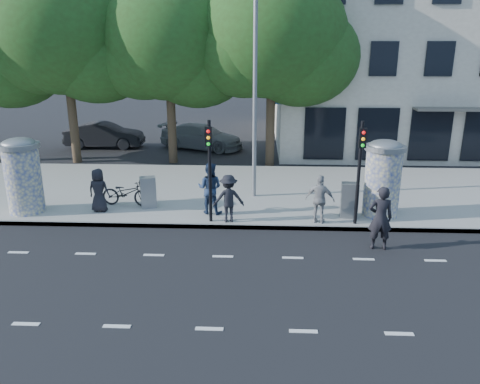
{
  "coord_description": "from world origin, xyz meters",
  "views": [
    {
      "loc": [
        1.05,
        -10.8,
        5.76
      ],
      "look_at": [
        0.4,
        3.5,
        1.29
      ],
      "focal_mm": 35.0,
      "sensor_mm": 36.0,
      "label": 1
    }
  ],
  "objects_px": {
    "car_right": "(202,137)",
    "ped_c": "(210,188)",
    "traffic_pole_far": "(360,163)",
    "ped_d": "(229,198)",
    "man_road": "(380,218)",
    "ad_column_right": "(383,177)",
    "car_mid": "(105,135)",
    "cabinet_right": "(349,200)",
    "traffic_pole_near": "(210,161)",
    "street_lamp": "(255,74)",
    "bicycle": "(126,193)",
    "ped_a": "(99,190)",
    "cabinet_left": "(148,192)",
    "ad_column_left": "(23,174)",
    "ped_e": "(320,199)"
  },
  "relations": [
    {
      "from": "cabinet_left",
      "to": "ped_d",
      "type": "bearing_deg",
      "value": -41.61
    },
    {
      "from": "ped_a",
      "to": "cabinet_left",
      "type": "bearing_deg",
      "value": -155.82
    },
    {
      "from": "traffic_pole_far",
      "to": "ped_d",
      "type": "height_order",
      "value": "traffic_pole_far"
    },
    {
      "from": "ad_column_right",
      "to": "cabinet_right",
      "type": "bearing_deg",
      "value": -167.46
    },
    {
      "from": "ped_d",
      "to": "bicycle",
      "type": "relative_size",
      "value": 0.88
    },
    {
      "from": "cabinet_left",
      "to": "man_road",
      "type": "bearing_deg",
      "value": -39.5
    },
    {
      "from": "man_road",
      "to": "ad_column_right",
      "type": "bearing_deg",
      "value": -101.9
    },
    {
      "from": "car_mid",
      "to": "car_right",
      "type": "height_order",
      "value": "car_mid"
    },
    {
      "from": "ad_column_left",
      "to": "ped_c",
      "type": "distance_m",
      "value": 6.51
    },
    {
      "from": "traffic_pole_far",
      "to": "ped_e",
      "type": "bearing_deg",
      "value": 176.9
    },
    {
      "from": "ad_column_left",
      "to": "traffic_pole_far",
      "type": "distance_m",
      "value": 11.44
    },
    {
      "from": "ped_d",
      "to": "ped_e",
      "type": "height_order",
      "value": "ped_e"
    },
    {
      "from": "ped_d",
      "to": "cabinet_right",
      "type": "xyz_separation_m",
      "value": [
        4.09,
        0.6,
        -0.2
      ]
    },
    {
      "from": "ad_column_right",
      "to": "man_road",
      "type": "xyz_separation_m",
      "value": [
        -0.63,
        -2.51,
        -0.57
      ]
    },
    {
      "from": "street_lamp",
      "to": "ped_c",
      "type": "height_order",
      "value": "street_lamp"
    },
    {
      "from": "traffic_pole_near",
      "to": "bicycle",
      "type": "height_order",
      "value": "traffic_pole_near"
    },
    {
      "from": "traffic_pole_far",
      "to": "street_lamp",
      "type": "xyz_separation_m",
      "value": [
        -3.4,
        2.84,
        2.56
      ]
    },
    {
      "from": "ad_column_left",
      "to": "ped_e",
      "type": "bearing_deg",
      "value": -3.6
    },
    {
      "from": "street_lamp",
      "to": "traffic_pole_near",
      "type": "bearing_deg",
      "value": -116.23
    },
    {
      "from": "ad_column_left",
      "to": "traffic_pole_far",
      "type": "height_order",
      "value": "traffic_pole_far"
    },
    {
      "from": "bicycle",
      "to": "cabinet_left",
      "type": "xyz_separation_m",
      "value": [
        0.86,
        -0.17,
        0.08
      ]
    },
    {
      "from": "ped_a",
      "to": "cabinet_right",
      "type": "bearing_deg",
      "value": -174.02
    },
    {
      "from": "ped_e",
      "to": "car_mid",
      "type": "bearing_deg",
      "value": -29.27
    },
    {
      "from": "traffic_pole_far",
      "to": "car_right",
      "type": "relative_size",
      "value": 0.69
    },
    {
      "from": "bicycle",
      "to": "ped_c",
      "type": "bearing_deg",
      "value": -96.02
    },
    {
      "from": "ped_c",
      "to": "man_road",
      "type": "relative_size",
      "value": 0.94
    },
    {
      "from": "ad_column_right",
      "to": "ped_c",
      "type": "bearing_deg",
      "value": -179.61
    },
    {
      "from": "traffic_pole_near",
      "to": "ped_a",
      "type": "distance_m",
      "value": 4.33
    },
    {
      "from": "ped_d",
      "to": "cabinet_right",
      "type": "height_order",
      "value": "ped_d"
    },
    {
      "from": "ped_c",
      "to": "cabinet_right",
      "type": "bearing_deg",
      "value": -170.97
    },
    {
      "from": "traffic_pole_far",
      "to": "street_lamp",
      "type": "relative_size",
      "value": 0.42
    },
    {
      "from": "bicycle",
      "to": "car_right",
      "type": "relative_size",
      "value": 0.37
    },
    {
      "from": "traffic_pole_far",
      "to": "bicycle",
      "type": "bearing_deg",
      "value": 169.23
    },
    {
      "from": "traffic_pole_far",
      "to": "ped_a",
      "type": "distance_m",
      "value": 8.98
    },
    {
      "from": "cabinet_left",
      "to": "cabinet_right",
      "type": "bearing_deg",
      "value": -23.77
    },
    {
      "from": "traffic_pole_near",
      "to": "ped_e",
      "type": "distance_m",
      "value": 3.83
    },
    {
      "from": "ped_d",
      "to": "ped_a",
      "type": "bearing_deg",
      "value": -19.63
    },
    {
      "from": "bicycle",
      "to": "car_right",
      "type": "bearing_deg",
      "value": -1.64
    },
    {
      "from": "cabinet_right",
      "to": "cabinet_left",
      "type": "bearing_deg",
      "value": -179.28
    },
    {
      "from": "car_right",
      "to": "ped_c",
      "type": "bearing_deg",
      "value": -150.43
    },
    {
      "from": "traffic_pole_near",
      "to": "ped_c",
      "type": "distance_m",
      "value": 1.46
    },
    {
      "from": "ped_e",
      "to": "car_right",
      "type": "height_order",
      "value": "ped_e"
    },
    {
      "from": "traffic_pole_near",
      "to": "car_right",
      "type": "bearing_deg",
      "value": 98.45
    },
    {
      "from": "ad_column_right",
      "to": "ped_e",
      "type": "relative_size",
      "value": 1.62
    },
    {
      "from": "traffic_pole_near",
      "to": "cabinet_right",
      "type": "bearing_deg",
      "value": 8.01
    },
    {
      "from": "ad_column_right",
      "to": "traffic_pole_near",
      "type": "height_order",
      "value": "traffic_pole_near"
    },
    {
      "from": "traffic_pole_near",
      "to": "ad_column_left",
      "type": "bearing_deg",
      "value": 173.89
    },
    {
      "from": "cabinet_left",
      "to": "ped_e",
      "type": "bearing_deg",
      "value": -30.29
    },
    {
      "from": "bicycle",
      "to": "traffic_pole_near",
      "type": "bearing_deg",
      "value": -109.26
    },
    {
      "from": "ped_c",
      "to": "car_mid",
      "type": "xyz_separation_m",
      "value": [
        -7.51,
        11.54,
        -0.31
      ]
    }
  ]
}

